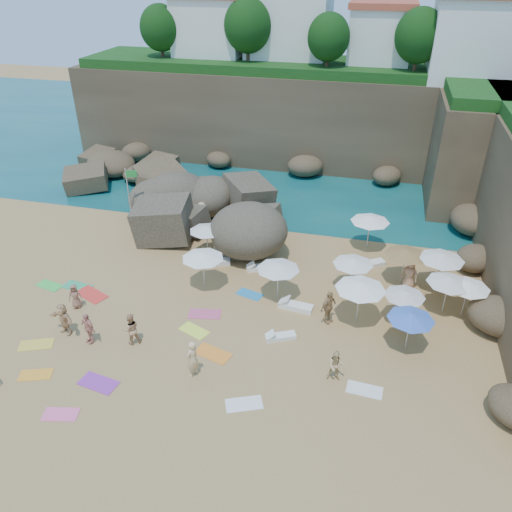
% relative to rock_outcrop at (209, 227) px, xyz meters
% --- Properties ---
extents(ground, '(120.00, 120.00, 0.00)m').
position_rel_rock_outcrop_xyz_m(ground, '(3.06, -9.36, 0.00)').
color(ground, tan).
rests_on(ground, ground).
extents(seawater, '(120.00, 120.00, 0.00)m').
position_rel_rock_outcrop_xyz_m(seawater, '(3.06, 20.64, 0.00)').
color(seawater, '#0C4751').
rests_on(seawater, ground).
extents(cliff_back, '(44.00, 8.00, 8.00)m').
position_rel_rock_outcrop_xyz_m(cliff_back, '(5.06, 15.64, 4.00)').
color(cliff_back, brown).
rests_on(cliff_back, ground).
extents(cliff_corner, '(10.00, 12.00, 8.00)m').
position_rel_rock_outcrop_xyz_m(cliff_corner, '(20.06, 10.64, 4.00)').
color(cliff_corner, brown).
rests_on(cliff_corner, ground).
extents(rock_promontory, '(12.00, 7.00, 2.00)m').
position_rel_rock_outcrop_xyz_m(rock_promontory, '(-7.94, 6.64, 0.00)').
color(rock_promontory, brown).
rests_on(rock_promontory, ground).
extents(clifftop_buildings, '(28.48, 9.48, 7.00)m').
position_rel_rock_outcrop_xyz_m(clifftop_buildings, '(6.02, 16.43, 11.24)').
color(clifftop_buildings, white).
rests_on(clifftop_buildings, cliff_back).
extents(clifftop_trees, '(35.60, 23.82, 4.40)m').
position_rel_rock_outcrop_xyz_m(clifftop_trees, '(7.84, 10.16, 11.26)').
color(clifftop_trees, '#11380F').
rests_on(clifftop_trees, ground).
extents(marina_masts, '(3.10, 0.10, 6.00)m').
position_rel_rock_outcrop_xyz_m(marina_masts, '(-13.44, 20.64, 3.00)').
color(marina_masts, white).
rests_on(marina_masts, ground).
extents(rock_outcrop, '(9.97, 7.97, 3.68)m').
position_rel_rock_outcrop_xyz_m(rock_outcrop, '(0.00, 0.00, 0.00)').
color(rock_outcrop, brown).
rests_on(rock_outcrop, ground).
extents(flag_pole, '(0.82, 0.27, 4.28)m').
position_rel_rock_outcrop_xyz_m(flag_pole, '(-5.30, -1.05, 2.73)').
color(flag_pole, silver).
rests_on(flag_pole, ground).
extents(parasol_0, '(2.22, 2.22, 2.10)m').
position_rel_rock_outcrop_xyz_m(parasol_0, '(1.19, -3.74, 1.93)').
color(parasol_0, silver).
rests_on(parasol_0, ground).
extents(parasol_1, '(2.52, 2.52, 2.38)m').
position_rel_rock_outcrop_xyz_m(parasol_1, '(11.13, -0.39, 2.18)').
color(parasol_1, silver).
rests_on(parasol_1, ground).
extents(parasol_2, '(2.53, 2.53, 2.39)m').
position_rel_rock_outcrop_xyz_m(parasol_2, '(15.28, -4.19, 2.20)').
color(parasol_2, silver).
rests_on(parasol_2, ground).
extents(parasol_3, '(2.28, 2.28, 2.15)m').
position_rel_rock_outcrop_xyz_m(parasol_3, '(10.47, -5.56, 1.98)').
color(parasol_3, silver).
rests_on(parasol_3, ground).
extents(parasol_4, '(2.12, 2.12, 2.00)m').
position_rel_rock_outcrop_xyz_m(parasol_4, '(13.29, -7.84, 1.84)').
color(parasol_4, silver).
rests_on(parasol_4, ground).
extents(parasol_5, '(2.43, 2.43, 2.30)m').
position_rel_rock_outcrop_xyz_m(parasol_5, '(2.16, -7.21, 2.11)').
color(parasol_5, silver).
rests_on(parasol_5, ground).
extents(parasol_6, '(2.42, 2.42, 2.29)m').
position_rel_rock_outcrop_xyz_m(parasol_6, '(13.33, -4.01, 2.10)').
color(parasol_6, silver).
rests_on(parasol_6, ground).
extents(parasol_7, '(2.63, 2.63, 2.49)m').
position_rel_rock_outcrop_xyz_m(parasol_7, '(11.05, -8.36, 2.29)').
color(parasol_7, silver).
rests_on(parasol_7, ground).
extents(parasol_8, '(2.22, 2.22, 2.10)m').
position_rel_rock_outcrop_xyz_m(parasol_8, '(16.52, -6.38, 1.93)').
color(parasol_8, silver).
rests_on(parasol_8, ground).
extents(parasol_9, '(2.41, 2.41, 2.28)m').
position_rel_rock_outcrop_xyz_m(parasol_9, '(6.54, -7.26, 2.09)').
color(parasol_9, silver).
rests_on(parasol_9, ground).
extents(parasol_10, '(2.27, 2.27, 2.15)m').
position_rel_rock_outcrop_xyz_m(parasol_10, '(13.56, -9.90, 1.97)').
color(parasol_10, silver).
rests_on(parasol_10, ground).
extents(parasol_11, '(2.33, 2.33, 2.20)m').
position_rel_rock_outcrop_xyz_m(parasol_11, '(15.54, -6.32, 2.02)').
color(parasol_11, silver).
rests_on(parasol_11, ground).
extents(lounger_0, '(1.98, 1.16, 0.29)m').
position_rel_rock_outcrop_xyz_m(lounger_0, '(1.99, -4.68, 0.15)').
color(lounger_0, silver).
rests_on(lounger_0, ground).
extents(lounger_1, '(1.69, 0.92, 0.25)m').
position_rel_rock_outcrop_xyz_m(lounger_1, '(4.33, -0.30, 0.12)').
color(lounger_1, white).
rests_on(lounger_1, ground).
extents(lounger_2, '(1.86, 1.50, 0.28)m').
position_rel_rock_outcrop_xyz_m(lounger_2, '(11.49, -2.57, 0.14)').
color(lounger_2, white).
rests_on(lounger_2, ground).
extents(lounger_3, '(1.79, 1.20, 0.27)m').
position_rel_rock_outcrop_xyz_m(lounger_3, '(4.91, -4.62, 0.13)').
color(lounger_3, white).
rests_on(lounger_3, ground).
extents(lounger_4, '(1.95, 0.84, 0.29)m').
position_rel_rock_outcrop_xyz_m(lounger_4, '(7.73, -8.04, 0.15)').
color(lounger_4, white).
rests_on(lounger_4, ground).
extents(lounger_5, '(1.61, 1.13, 0.24)m').
position_rel_rock_outcrop_xyz_m(lounger_5, '(7.44, -10.70, 0.12)').
color(lounger_5, white).
rests_on(lounger_5, ground).
extents(towel_1, '(1.60, 1.04, 0.03)m').
position_rel_rock_outcrop_xyz_m(towel_1, '(-0.60, -17.78, 0.01)').
color(towel_1, pink).
rests_on(towel_1, ground).
extents(towel_2, '(1.64, 1.19, 0.03)m').
position_rel_rock_outcrop_xyz_m(towel_2, '(-3.05, -15.99, 0.01)').
color(towel_2, '#FFA028').
rests_on(towel_2, ground).
extents(towel_3, '(1.80, 1.07, 0.03)m').
position_rel_rock_outcrop_xyz_m(towel_3, '(-5.08, -9.08, 0.02)').
color(towel_3, '#2D9F63').
rests_on(towel_3, ground).
extents(towel_4, '(1.83, 1.39, 0.03)m').
position_rel_rock_outcrop_xyz_m(towel_4, '(-4.29, -14.16, 0.01)').
color(towel_4, yellow).
rests_on(towel_4, ground).
extents(towel_5, '(1.78, 1.36, 0.03)m').
position_rel_rock_outcrop_xyz_m(towel_5, '(6.78, -15.33, 0.01)').
color(towel_5, white).
rests_on(towel_5, ground).
extents(towel_6, '(1.91, 1.17, 0.03)m').
position_rel_rock_outcrop_xyz_m(towel_6, '(0.04, -15.76, 0.02)').
color(towel_6, purple).
rests_on(towel_6, ground).
extents(towel_7, '(2.16, 1.65, 0.03)m').
position_rel_rock_outcrop_xyz_m(towel_7, '(-3.84, -9.61, 0.02)').
color(towel_7, red).
rests_on(towel_7, ground).
extents(towel_8, '(1.63, 1.11, 0.03)m').
position_rel_rock_outcrop_xyz_m(towel_8, '(4.94, -7.37, 0.01)').
color(towel_8, '#237FBF').
rests_on(towel_8, ground).
extents(towel_9, '(1.89, 1.20, 0.03)m').
position_rel_rock_outcrop_xyz_m(towel_9, '(3.04, -9.74, 0.02)').
color(towel_9, '#CD5076').
rests_on(towel_9, ground).
extents(towel_10, '(1.94, 1.35, 0.03)m').
position_rel_rock_outcrop_xyz_m(towel_10, '(4.47, -12.62, 0.02)').
color(towel_10, orange).
rests_on(towel_10, ground).
extents(towel_11, '(1.68, 1.10, 0.03)m').
position_rel_rock_outcrop_xyz_m(towel_11, '(-6.72, -9.39, 0.01)').
color(towel_11, green).
rests_on(towel_11, ground).
extents(towel_12, '(1.73, 1.31, 0.03)m').
position_rel_rock_outcrop_xyz_m(towel_12, '(2.97, -11.21, 0.01)').
color(towel_12, '#EDFF43').
rests_on(towel_12, ground).
extents(towel_13, '(1.64, 0.90, 0.03)m').
position_rel_rock_outcrop_xyz_m(towel_13, '(11.79, -13.22, 0.01)').
color(towel_13, white).
rests_on(towel_13, ground).
extents(person_stand_1, '(1.07, 1.02, 1.73)m').
position_rel_rock_outcrop_xyz_m(person_stand_1, '(0.33, -12.81, 0.87)').
color(person_stand_1, tan).
rests_on(person_stand_1, ground).
extents(person_stand_2, '(1.28, 1.08, 1.87)m').
position_rel_rock_outcrop_xyz_m(person_stand_2, '(-0.47, -0.07, 0.93)').
color(person_stand_2, tan).
rests_on(person_stand_2, ground).
extents(person_stand_3, '(1.01, 1.20, 1.92)m').
position_rel_rock_outcrop_xyz_m(person_stand_3, '(9.56, -8.77, 0.96)').
color(person_stand_3, '#A47F52').
rests_on(person_stand_3, ground).
extents(person_stand_4, '(1.06, 0.83, 1.93)m').
position_rel_rock_outcrop_xyz_m(person_stand_4, '(13.71, -4.49, 0.96)').
color(person_stand_4, tan).
rests_on(person_stand_4, ground).
extents(person_stand_5, '(1.41, 0.79, 1.46)m').
position_rel_rock_outcrop_xyz_m(person_stand_5, '(1.38, -2.38, 0.73)').
color(person_stand_5, '#A76A53').
rests_on(person_stand_5, ground).
extents(person_stand_6, '(0.69, 0.83, 1.94)m').
position_rel_rock_outcrop_xyz_m(person_stand_6, '(4.04, -14.17, 0.97)').
color(person_stand_6, '#F2C689').
rests_on(person_stand_6, ground).
extents(person_lie_1, '(1.62, 1.98, 0.42)m').
position_rel_rock_outcrop_xyz_m(person_lie_1, '(-1.77, -13.27, 0.21)').
color(person_lie_1, tan).
rests_on(person_lie_1, ground).
extents(person_lie_2, '(1.19, 1.59, 0.38)m').
position_rel_rock_outcrop_xyz_m(person_lie_2, '(-3.98, -10.86, 0.19)').
color(person_lie_2, '#925F49').
rests_on(person_lie_2, ground).
extents(person_lie_3, '(2.07, 2.15, 0.46)m').
position_rel_rock_outcrop_xyz_m(person_lie_3, '(-3.33, -12.95, 0.23)').
color(person_lie_3, tan).
rests_on(person_lie_3, ground).
extents(person_lie_5, '(0.99, 1.67, 0.60)m').
position_rel_rock_outcrop_xyz_m(person_lie_5, '(10.42, -12.88, 0.30)').
color(person_lie_5, '#D5B379').
rests_on(person_lie_5, ground).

